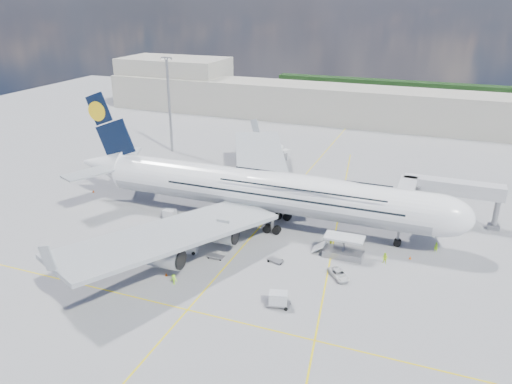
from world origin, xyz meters
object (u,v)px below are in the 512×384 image
(crew_wing, at_px, (171,245))
(cone_nose, at_px, (410,258))
(airliner, at_px, (264,190))
(dolly_back, at_px, (170,214))
(dolly_row_a, at_px, (177,233))
(service_van, at_px, (339,274))
(crew_nose, at_px, (436,247))
(catering_truck_inner, at_px, (250,181))
(cone_tail, at_px, (93,191))
(catering_truck_outer, at_px, (276,152))
(cone_wing_left_outer, at_px, (249,179))
(cone_wing_right_inner, at_px, (202,241))
(crew_van, at_px, (331,243))
(cargo_loader, at_px, (342,249))
(baggage_tug, at_px, (190,249))
(dolly_nose_far, at_px, (278,299))
(dolly_nose_near, at_px, (275,260))
(cone_wing_right_outer, at_px, (166,274))
(dolly_row_b, at_px, (95,255))
(light_mast, at_px, (169,104))
(dolly_row_c, at_px, (216,256))
(jet_bridge, at_px, (434,191))
(crew_tug, at_px, (174,280))
(cone_wing_left_inner, at_px, (246,190))
(crew_loader, at_px, (385,258))

(crew_wing, height_order, cone_nose, crew_wing)
(airliner, distance_m, dolly_back, 19.34)
(dolly_row_a, bearing_deg, crew_wing, -82.92)
(service_van, height_order, crew_wing, crew_wing)
(crew_nose, height_order, crew_wing, crew_wing)
(catering_truck_inner, xyz_separation_m, cone_tail, (-31.52, -14.51, -1.70))
(catering_truck_outer, bearing_deg, crew_wing, -62.11)
(dolly_back, bearing_deg, cone_wing_left_outer, 75.83)
(cone_tail, bearing_deg, cone_wing_right_inner, -20.90)
(crew_van, bearing_deg, dolly_row_a, 74.72)
(dolly_back, relative_size, cone_wing_left_outer, 6.16)
(cargo_loader, relative_size, baggage_tug, 2.95)
(catering_truck_outer, bearing_deg, cone_wing_right_inner, -57.98)
(dolly_back, bearing_deg, dolly_nose_far, -35.00)
(dolly_nose_far, relative_size, baggage_tug, 1.32)
(service_van, xyz_separation_m, cone_tail, (-58.32, 15.56, -0.34))
(dolly_nose_near, distance_m, cone_wing_right_outer, 17.71)
(cone_wing_left_outer, bearing_deg, dolly_nose_far, -63.65)
(service_van, bearing_deg, catering_truck_outer, 79.70)
(dolly_nose_near, bearing_deg, baggage_tug, -151.66)
(dolly_row_b, bearing_deg, crew_van, 42.94)
(crew_nose, height_order, cone_wing_left_outer, crew_nose)
(light_mast, bearing_deg, crew_nose, -26.03)
(dolly_row_c, relative_size, catering_truck_outer, 0.40)
(dolly_row_b, bearing_deg, cone_nose, 37.41)
(airliner, bearing_deg, service_van, -38.76)
(crew_wing, bearing_deg, dolly_row_b, 162.18)
(dolly_nose_near, bearing_deg, jet_bridge, 65.63)
(catering_truck_outer, bearing_deg, cone_tail, -100.09)
(cargo_loader, relative_size, cone_wing_right_inner, 16.51)
(baggage_tug, height_order, catering_truck_outer, catering_truck_outer)
(airliner, xyz_separation_m, catering_truck_outer, (-11.12, 39.36, -5.10))
(crew_tug, bearing_deg, cone_nose, 21.12)
(cone_wing_left_outer, relative_size, cone_wing_right_inner, 0.99)
(cargo_loader, bearing_deg, dolly_nose_far, -107.11)
(cone_nose, bearing_deg, dolly_back, -179.17)
(dolly_nose_far, distance_m, catering_truck_outer, 67.71)
(dolly_nose_near, bearing_deg, dolly_row_c, -147.01)
(service_van, relative_size, crew_nose, 2.49)
(dolly_back, xyz_separation_m, cone_wing_right_inner, (10.27, -6.51, -0.82))
(catering_truck_inner, height_order, cone_wing_left_inner, catering_truck_inner)
(crew_loader, bearing_deg, cone_wing_left_outer, 170.15)
(crew_wing, distance_m, cone_wing_right_inner, 5.83)
(dolly_row_c, height_order, crew_loader, crew_loader)
(light_mast, xyz_separation_m, dolly_row_b, (19.19, -58.27, -12.16))
(dolly_row_b, xyz_separation_m, cone_wing_left_inner, (11.46, 37.87, -0.80))
(cone_wing_right_inner, bearing_deg, catering_truck_outer, 94.02)
(cargo_loader, bearing_deg, service_van, -82.17)
(catering_truck_inner, bearing_deg, dolly_row_c, -99.02)
(jet_bridge, height_order, dolly_row_c, jet_bridge)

